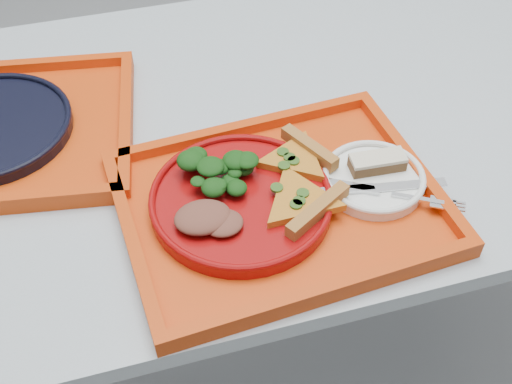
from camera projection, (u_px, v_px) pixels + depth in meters
ground at (279, 340)px, 1.63m from camera, size 10.00×10.00×0.00m
table at (289, 143)px, 1.14m from camera, size 1.60×0.80×0.75m
tray_main at (280, 206)px, 0.93m from camera, size 0.47×0.38×0.01m
dinner_plate at (241, 202)px, 0.92m from camera, size 0.26×0.26×0.02m
side_plate at (373, 180)px, 0.95m from camera, size 0.15×0.15×0.01m
pizza_slice_a at (300, 198)px, 0.90m from camera, size 0.17×0.17×0.02m
pizza_slice_b at (295, 157)px, 0.95m from camera, size 0.15×0.15×0.02m
salad_heap at (220, 169)px, 0.92m from camera, size 0.09×0.08×0.04m
meat_portion at (203, 217)px, 0.87m from camera, size 0.08×0.06×0.02m
dessert_bar at (377, 162)px, 0.95m from camera, size 0.08×0.04×0.02m
knife at (384, 187)px, 0.92m from camera, size 0.19×0.04×0.01m
fork at (390, 193)px, 0.92m from camera, size 0.17×0.11×0.01m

